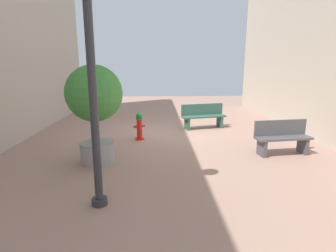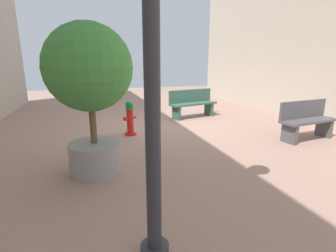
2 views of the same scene
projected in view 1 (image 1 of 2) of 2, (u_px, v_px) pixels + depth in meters
The scene contains 6 objects.
ground_plane at pixel (167, 132), 9.93m from camera, with size 23.40×23.40×0.00m, color #9E7A6B.
fire_hydrant at pixel (139, 126), 8.92m from camera, with size 0.38×0.36×0.91m.
bench_near at pixel (203, 116), 10.52m from camera, with size 1.79×0.83×0.95m.
bench_far at pixel (282, 137), 7.44m from camera, with size 1.60×0.64×0.95m.
planter_tree at pixel (95, 101), 6.56m from camera, with size 1.39×1.39×2.47m.
street_lamp at pixel (91, 62), 4.25m from camera, with size 0.36×0.36×4.04m.
Camera 1 is at (0.37, 9.62, 2.45)m, focal length 28.63 mm.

